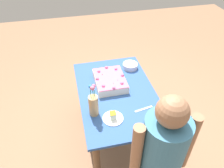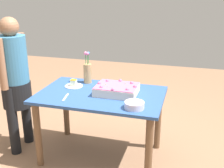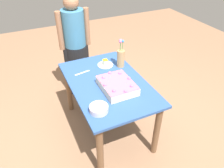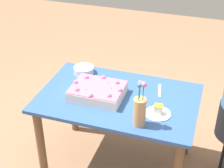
{
  "view_description": "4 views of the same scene",
  "coord_description": "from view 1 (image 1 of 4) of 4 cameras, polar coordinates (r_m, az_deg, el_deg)",
  "views": [
    {
      "loc": [
        1.7,
        -0.45,
        2.3
      ],
      "look_at": [
        -0.01,
        -0.05,
        0.86
      ],
      "focal_mm": 35.0,
      "sensor_mm": 36.0,
      "label": 1
    },
    {
      "loc": [
        -0.85,
        2.55,
        1.77
      ],
      "look_at": [
        -0.11,
        -0.06,
        0.83
      ],
      "focal_mm": 45.0,
      "sensor_mm": 36.0,
      "label": 2
    },
    {
      "loc": [
        -1.85,
        0.8,
        2.15
      ],
      "look_at": [
        -0.09,
        -0.02,
        0.76
      ],
      "focal_mm": 35.0,
      "sensor_mm": 36.0,
      "label": 3
    },
    {
      "loc": [
        0.68,
        -2.2,
        2.29
      ],
      "look_at": [
        -0.06,
        0.03,
        0.83
      ],
      "focal_mm": 55.0,
      "sensor_mm": 36.0,
      "label": 4
    }
  ],
  "objects": [
    {
      "name": "person_standing",
      "position": [
        1.72,
        12.26,
        -19.42
      ],
      "size": [
        0.31,
        0.45,
        1.49
      ],
      "rotation": [
        0.0,
        0.0,
        3.14
      ],
      "color": "black",
      "rests_on": "ground_plane"
    },
    {
      "name": "sheet_cake",
      "position": [
        2.44,
        -0.54,
        0.91
      ],
      "size": [
        0.42,
        0.33,
        0.11
      ],
      "color": "#EFDEC9",
      "rests_on": "dining_table"
    },
    {
      "name": "cake_knife",
      "position": [
        2.2,
        8.27,
        -6.47
      ],
      "size": [
        0.05,
        0.19,
        0.0
      ],
      "primitive_type": "cube",
      "rotation": [
        0.0,
        0.0,
        1.75
      ],
      "color": "silver",
      "rests_on": "dining_table"
    },
    {
      "name": "serving_plate_with_slice",
      "position": [
        2.08,
        0.26,
        -8.63
      ],
      "size": [
        0.2,
        0.2,
        0.08
      ],
      "color": "white",
      "rests_on": "dining_table"
    },
    {
      "name": "ground_plane",
      "position": [
        2.9,
        1.1,
        -13.12
      ],
      "size": [
        8.0,
        8.0,
        0.0
      ],
      "primitive_type": "plane",
      "color": "#976D4F"
    },
    {
      "name": "dining_table",
      "position": [
        2.44,
        1.28,
        -4.43
      ],
      "size": [
        1.28,
        0.82,
        0.74
      ],
      "color": "#2F5595",
      "rests_on": "ground_plane"
    },
    {
      "name": "flower_vase",
      "position": [
        2.05,
        -4.86,
        -5.29
      ],
      "size": [
        0.09,
        0.09,
        0.36
      ],
      "color": "tan",
      "rests_on": "dining_table"
    },
    {
      "name": "fruit_bowl",
      "position": [
        2.71,
        4.77,
        4.77
      ],
      "size": [
        0.18,
        0.18,
        0.06
      ],
      "primitive_type": "cylinder",
      "color": "silver",
      "rests_on": "dining_table"
    }
  ]
}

